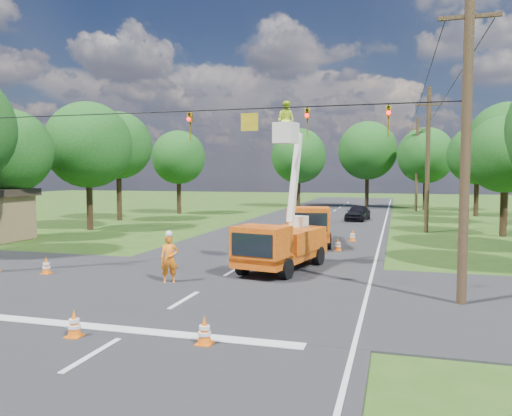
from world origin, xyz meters
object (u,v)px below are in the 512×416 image
(tree_left_e, at_px, (118,146))
(traffic_cone_1, at_px, (204,331))
(pole_right_near, at_px, (466,140))
(pole_right_mid, at_px, (428,159))
(traffic_cone_2, at_px, (275,253))
(traffic_cone_3, at_px, (338,244))
(tree_right_c, at_px, (505,154))
(tree_left_d, at_px, (88,145))
(tree_far_b, at_px, (368,151))
(distant_car, at_px, (358,213))
(tree_far_c, at_px, (426,155))
(tree_left_c, at_px, (9,151))
(traffic_cone_0, at_px, (74,324))
(tree_far_a, at_px, (299,156))
(ground_worker, at_px, (169,259))
(traffic_cone_4, at_px, (46,266))
(tree_right_d, at_px, (507,141))
(traffic_cone_6, at_px, (353,236))
(tree_left_f, at_px, (179,157))
(pole_right_far, at_px, (417,164))
(tree_right_e, at_px, (478,155))
(bucket_truck, at_px, (281,235))
(second_truck, at_px, (307,224))

(tree_left_e, bearing_deg, traffic_cone_1, -55.56)
(pole_right_near, distance_m, pole_right_mid, 20.00)
(pole_right_near, bearing_deg, traffic_cone_2, 141.34)
(traffic_cone_3, bearing_deg, tree_right_c, 43.93)
(tree_left_d, bearing_deg, tree_far_b, 59.04)
(distant_car, xyz_separation_m, tree_left_d, (-18.27, -12.19, 5.44))
(tree_far_c, bearing_deg, tree_left_c, -128.23)
(tree_left_c, bearing_deg, tree_left_d, 75.96)
(traffic_cone_0, distance_m, tree_left_d, 25.81)
(traffic_cone_0, relative_size, tree_far_a, 0.07)
(tree_far_a, bearing_deg, pole_right_mid, -59.59)
(tree_left_d, distance_m, tree_right_c, 28.49)
(tree_left_c, bearing_deg, ground_worker, -30.23)
(tree_left_c, relative_size, tree_left_d, 0.87)
(traffic_cone_0, bearing_deg, traffic_cone_4, 132.80)
(pole_right_mid, bearing_deg, traffic_cone_4, -128.58)
(tree_left_d, relative_size, tree_right_d, 0.95)
(tree_right_d, relative_size, tree_far_b, 0.94)
(traffic_cone_1, relative_size, tree_right_d, 0.07)
(distant_car, xyz_separation_m, traffic_cone_6, (0.71, -13.46, -0.32))
(tree_left_f, bearing_deg, traffic_cone_3, -47.85)
(traffic_cone_2, distance_m, pole_right_far, 35.17)
(traffic_cone_0, bearing_deg, tree_far_a, 94.46)
(tree_left_e, relative_size, tree_far_b, 0.91)
(tree_left_e, bearing_deg, tree_left_c, -88.68)
(pole_right_mid, height_order, tree_far_b, tree_far_b)
(distant_car, xyz_separation_m, traffic_cone_4, (-10.40, -26.78, -0.32))
(pole_right_near, bearing_deg, traffic_cone_1, -138.44)
(tree_right_e, height_order, tree_far_a, tree_far_a)
(distant_car, relative_size, tree_right_c, 0.51)
(traffic_cone_1, bearing_deg, traffic_cone_2, 95.44)
(pole_right_far, bearing_deg, pole_right_near, -90.00)
(tree_far_b, bearing_deg, traffic_cone_1, -90.96)
(tree_right_c, bearing_deg, pole_right_near, -103.89)
(distant_car, bearing_deg, tree_left_f, -179.68)
(ground_worker, bearing_deg, distant_car, 58.09)
(distant_car, relative_size, pole_right_far, 0.40)
(ground_worker, bearing_deg, tree_right_c, 29.97)
(bucket_truck, relative_size, tree_left_c, 0.89)
(traffic_cone_0, bearing_deg, tree_left_e, 119.15)
(tree_right_d, bearing_deg, ground_worker, -121.64)
(distant_car, distance_m, traffic_cone_3, 17.48)
(traffic_cone_4, bearing_deg, traffic_cone_3, 41.04)
(pole_right_near, xyz_separation_m, tree_right_e, (5.30, 35.00, 0.70))
(distant_car, height_order, traffic_cone_3, distant_car)
(traffic_cone_0, relative_size, traffic_cone_2, 1.00)
(tree_left_f, bearing_deg, pole_right_near, -52.16)
(traffic_cone_0, distance_m, tree_far_c, 49.52)
(bucket_truck, relative_size, traffic_cone_4, 10.05)
(pole_right_far, bearing_deg, second_truck, -103.68)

